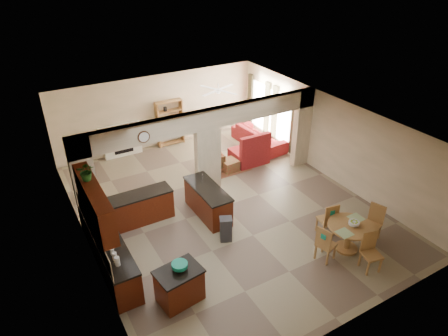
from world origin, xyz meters
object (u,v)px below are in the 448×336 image
kitchen_island (179,285)px  dining_table (349,233)px  armchair (212,162)px  sofa (259,137)px

kitchen_island → dining_table: size_ratio=0.94×
kitchen_island → armchair: bearing=47.1°
kitchen_island → dining_table: kitchen_island is taller
armchair → kitchen_island: bearing=55.5°
kitchen_island → sofa: size_ratio=0.44×
dining_table → sofa: size_ratio=0.46×
dining_table → kitchen_island: bearing=172.1°
kitchen_island → armchair: 5.90m
dining_table → sofa: 6.44m
kitchen_island → dining_table: bearing=-15.5°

